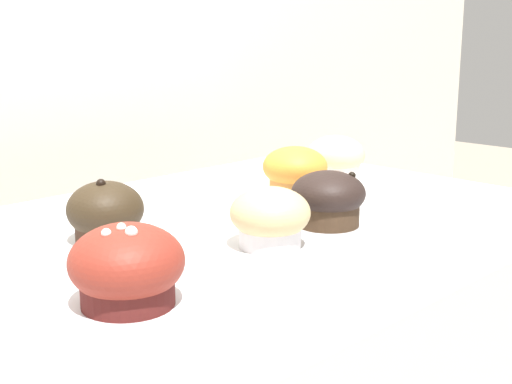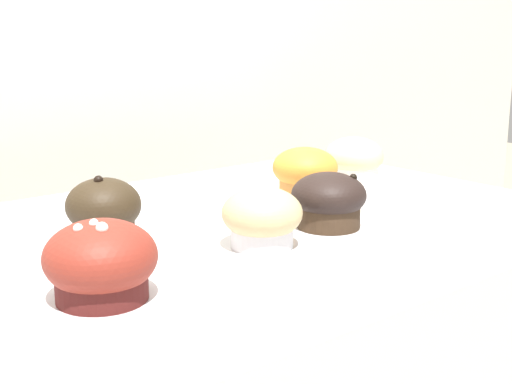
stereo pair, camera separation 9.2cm
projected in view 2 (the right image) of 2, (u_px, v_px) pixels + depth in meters
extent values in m
cube|color=beige|center=(30.00, 166.00, 1.36)|extent=(3.20, 0.10, 1.80)
cylinder|color=#4C1917|center=(102.00, 278.00, 0.68)|extent=(0.09, 0.09, 0.04)
ellipsoid|color=maroon|center=(101.00, 257.00, 0.67)|extent=(0.11, 0.11, 0.07)
sphere|color=white|center=(102.00, 228.00, 0.65)|extent=(0.01, 0.01, 0.01)
sphere|color=white|center=(94.00, 223.00, 0.66)|extent=(0.01, 0.01, 0.01)
sphere|color=white|center=(78.00, 229.00, 0.65)|extent=(0.01, 0.01, 0.01)
cylinder|color=white|center=(353.00, 169.00, 1.20)|extent=(0.08, 0.08, 0.04)
ellipsoid|color=#DCC489|center=(354.00, 156.00, 1.19)|extent=(0.10, 0.10, 0.06)
cylinder|color=silver|center=(260.00, 230.00, 0.84)|extent=(0.07, 0.07, 0.04)
ellipsoid|color=tan|center=(260.00, 213.00, 0.83)|extent=(0.10, 0.10, 0.06)
cylinder|color=#39281A|center=(328.00, 211.00, 0.92)|extent=(0.08, 0.08, 0.04)
ellipsoid|color=black|center=(329.00, 195.00, 0.92)|extent=(0.10, 0.10, 0.06)
sphere|color=black|center=(353.00, 178.00, 0.91)|extent=(0.01, 0.01, 0.01)
cylinder|color=#3C271A|center=(104.00, 221.00, 0.88)|extent=(0.07, 0.07, 0.04)
ellipsoid|color=#2E2315|center=(103.00, 205.00, 0.88)|extent=(0.09, 0.09, 0.07)
sphere|color=black|center=(98.00, 180.00, 0.86)|extent=(0.01, 0.01, 0.01)
cylinder|color=#CA843D|center=(305.00, 184.00, 1.06)|extent=(0.08, 0.08, 0.05)
ellipsoid|color=orange|center=(305.00, 167.00, 1.06)|extent=(0.10, 0.10, 0.06)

